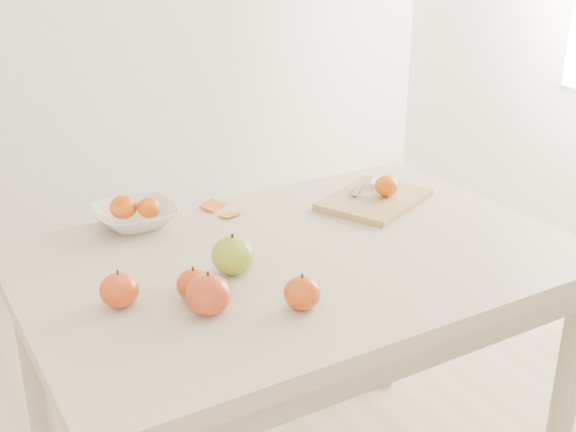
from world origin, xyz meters
TOP-DOWN VIEW (x-y plane):
  - table at (0.00, 0.00)m, footprint 1.20×0.80m
  - cutting_board at (0.33, 0.16)m, footprint 0.34×0.30m
  - board_tangerine at (0.36, 0.15)m, footprint 0.06×0.06m
  - fruit_bowl at (-0.26, 0.33)m, footprint 0.20×0.20m
  - bowl_tangerine_near at (-0.29, 0.34)m, footprint 0.07×0.07m
  - bowl_tangerine_far at (-0.23, 0.32)m, footprint 0.06×0.06m
  - orange_peel_a at (-0.05, 0.34)m, footprint 0.07×0.07m
  - orange_peel_b at (-0.04, 0.27)m, footprint 0.05×0.04m
  - paring_knife at (0.37, 0.23)m, footprint 0.15×0.10m
  - apple_green at (-0.17, -0.02)m, footprint 0.09×0.09m
  - apple_red_e at (-0.12, -0.21)m, footprint 0.07×0.07m
  - apple_red_b at (-0.29, -0.08)m, footprint 0.07×0.07m
  - apple_red_d at (-0.42, -0.03)m, footprint 0.08×0.08m
  - apple_red_c at (-0.28, -0.14)m, footprint 0.09×0.09m

SIDE VIEW (x-z plane):
  - table at x=0.00m, z-range 0.28..1.03m
  - orange_peel_a at x=-0.05m, z-range 0.75..0.76m
  - orange_peel_b at x=-0.04m, z-range 0.75..0.76m
  - cutting_board at x=0.33m, z-range 0.75..0.77m
  - fruit_bowl at x=-0.26m, z-range 0.75..0.80m
  - paring_knife at x=0.37m, z-range 0.77..0.78m
  - apple_red_b at x=-0.29m, z-range 0.75..0.81m
  - apple_red_e at x=-0.12m, z-range 0.75..0.81m
  - apple_red_d at x=-0.42m, z-range 0.75..0.82m
  - apple_red_c at x=-0.28m, z-range 0.75..0.83m
  - apple_green at x=-0.17m, z-range 0.75..0.83m
  - board_tangerine at x=0.36m, z-range 0.77..0.82m
  - bowl_tangerine_far at x=-0.23m, z-range 0.77..0.82m
  - bowl_tangerine_near at x=-0.29m, z-range 0.77..0.83m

